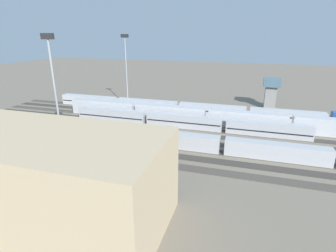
{
  "coord_description": "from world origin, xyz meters",
  "views": [
    {
      "loc": [
        -17.42,
        70.18,
        27.55
      ],
      "look_at": [
        3.12,
        1.71,
        2.5
      ],
      "focal_mm": 28.64,
      "sensor_mm": 36.0,
      "label": 1
    }
  ],
  "objects": [
    {
      "name": "ground_plane",
      "position": [
        0.0,
        0.0,
        0.0
      ],
      "size": [
        400.0,
        400.0,
        0.0
      ],
      "primitive_type": "plane",
      "color": "#756B5B"
    },
    {
      "name": "track_bed_0",
      "position": [
        0.0,
        -20.0,
        0.06
      ],
      "size": [
        140.0,
        2.8,
        0.12
      ],
      "primitive_type": "cube",
      "color": "#4C443D",
      "rests_on": "ground_plane"
    },
    {
      "name": "track_bed_1",
      "position": [
        0.0,
        -15.0,
        0.06
      ],
      "size": [
        140.0,
        2.8,
        0.12
      ],
      "primitive_type": "cube",
      "color": "#3D3833",
      "rests_on": "ground_plane"
    },
    {
      "name": "track_bed_2",
      "position": [
        0.0,
        -10.0,
        0.06
      ],
      "size": [
        140.0,
        2.8,
        0.12
      ],
      "primitive_type": "cube",
      "color": "#4C443D",
      "rests_on": "ground_plane"
    },
    {
      "name": "track_bed_3",
      "position": [
        0.0,
        -5.0,
        0.06
      ],
      "size": [
        140.0,
        2.8,
        0.12
      ],
      "primitive_type": "cube",
      "color": "#3D3833",
      "rests_on": "ground_plane"
    },
    {
      "name": "track_bed_4",
      "position": [
        0.0,
        0.0,
        0.06
      ],
      "size": [
        140.0,
        2.8,
        0.12
      ],
      "primitive_type": "cube",
      "color": "#3D3833",
      "rests_on": "ground_plane"
    },
    {
      "name": "track_bed_5",
      "position": [
        0.0,
        5.0,
        0.06
      ],
      "size": [
        140.0,
        2.8,
        0.12
      ],
      "primitive_type": "cube",
      "color": "#4C443D",
      "rests_on": "ground_plane"
    },
    {
      "name": "track_bed_6",
      "position": [
        0.0,
        10.0,
        0.06
      ],
      "size": [
        140.0,
        2.8,
        0.12
      ],
      "primitive_type": "cube",
      "color": "#3D3833",
      "rests_on": "ground_plane"
    },
    {
      "name": "track_bed_7",
      "position": [
        0.0,
        15.0,
        0.06
      ],
      "size": [
        140.0,
        2.8,
        0.12
      ],
      "primitive_type": "cube",
      "color": "#3D3833",
      "rests_on": "ground_plane"
    },
    {
      "name": "track_bed_8",
      "position": [
        0.0,
        20.0,
        0.06
      ],
      "size": [
        140.0,
        2.8,
        0.12
      ],
      "primitive_type": "cube",
      "color": "#4C443D",
      "rests_on": "ground_plane"
    },
    {
      "name": "train_on_track_2",
      "position": [
        -6.03,
        -10.0,
        2.62
      ],
      "size": [
        95.6,
        3.0,
        5.0
      ],
      "color": "silver",
      "rests_on": "ground_plane"
    },
    {
      "name": "train_on_track_7",
      "position": [
        19.72,
        15.0,
        2.16
      ],
      "size": [
        10.0,
        3.0,
        5.0
      ],
      "color": "gold",
      "rests_on": "ground_plane"
    },
    {
      "name": "train_on_track_3",
      "position": [
        0.16,
        -5.0,
        2.01
      ],
      "size": [
        71.4,
        3.06,
        3.8
      ],
      "color": "#B7BABF",
      "rests_on": "ground_plane"
    },
    {
      "name": "train_on_track_8",
      "position": [
        9.17,
        20.0,
        2.16
      ],
      "size": [
        10.0,
        3.0,
        5.0
      ],
      "color": "#D85914",
      "rests_on": "ground_plane"
    },
    {
      "name": "train_on_track_0",
      "position": [
        -4.11,
        -20.0,
        2.06
      ],
      "size": [
        114.8,
        3.06,
        4.4
      ],
      "color": "#285193",
      "rests_on": "ground_plane"
    },
    {
      "name": "train_on_track_6",
      "position": [
        -0.84,
        10.0,
        2.02
      ],
      "size": [
        119.8,
        3.0,
        3.8
      ],
      "color": "#B7BABF",
      "rests_on": "ground_plane"
    },
    {
      "name": "light_mast_0",
      "position": [
        26.51,
        -22.12,
        17.21
      ],
      "size": [
        2.8,
        0.7,
        26.98
      ],
      "color": "#9EA0A5",
      "rests_on": "ground_plane"
    },
    {
      "name": "light_mast_1",
      "position": [
        22.14,
        22.85,
        17.45
      ],
      "size": [
        2.8,
        0.7,
        27.42
      ],
      "color": "#9EA0A5",
      "rests_on": "ground_plane"
    },
    {
      "name": "control_tower",
      "position": [
        -26.02,
        -36.8,
        6.76
      ],
      "size": [
        6.0,
        6.0,
        11.43
      ],
      "color": "gray",
      "rests_on": "ground_plane"
    }
  ]
}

